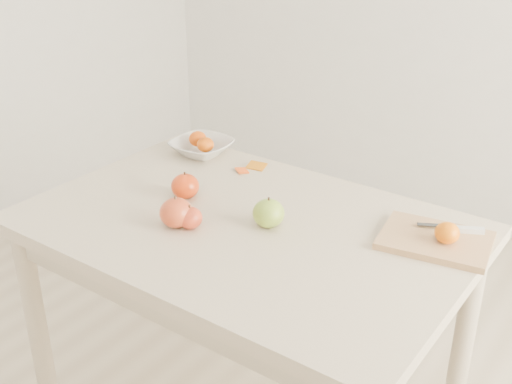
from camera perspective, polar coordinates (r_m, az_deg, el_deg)
The scene contains 13 objects.
table at distance 1.80m, azimuth -0.93°, elevation -5.42°, with size 1.20×0.80×0.75m.
cutting_board at distance 1.70m, azimuth 15.65°, elevation -4.16°, with size 0.27×0.20×0.02m, color tan.
board_tangerine at distance 1.67m, azimuth 16.63°, elevation -3.50°, with size 0.06×0.06×0.05m, color #CA6107.
fruit_bowl at distance 2.19m, azimuth -4.85°, elevation 3.97°, with size 0.20×0.20×0.05m, color silver.
bowl_tangerine_near at distance 2.20m, azimuth -5.20°, elevation 4.74°, with size 0.06×0.06×0.05m, color #DC6207.
bowl_tangerine_far at distance 2.15m, azimuth -4.51°, elevation 4.21°, with size 0.06×0.06×0.05m, color #C84F07.
orange_peel_a at distance 2.08m, azimuth 0.04°, elevation 2.23°, with size 0.06×0.04×0.00m, color #C56A0D.
orange_peel_b at distance 2.05m, azimuth -1.26°, elevation 1.87°, with size 0.04×0.04×0.00m, color #E94E10.
paring_knife at distance 1.75m, azimuth 17.97°, elevation -3.16°, with size 0.16×0.08×0.01m.
apple_green at distance 1.71m, azimuth 1.12°, elevation -1.90°, with size 0.09×0.09×0.08m, color #608A1C.
apple_red_e at distance 1.71m, azimuth -5.89°, elevation -2.30°, with size 0.07×0.07×0.06m, color maroon.
apple_red_b at distance 1.88m, azimuth -6.32°, elevation 0.51°, with size 0.08×0.08×0.07m, color #941605.
apple_red_c at distance 1.72m, azimuth -7.11°, elevation -1.84°, with size 0.09×0.09×0.08m, color #A21F12.
Camera 1 is at (0.92, -1.23, 1.58)m, focal length 45.00 mm.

